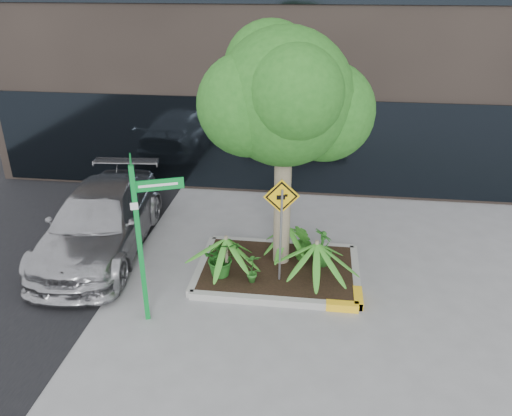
# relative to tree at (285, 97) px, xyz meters

# --- Properties ---
(ground) EXTENTS (80.00, 80.00, 0.00)m
(ground) POSITION_rel_tree_xyz_m (-0.24, -0.61, -3.60)
(ground) COLOR gray
(ground) RESTS_ON ground
(planter) EXTENTS (3.35, 2.36, 0.15)m
(planter) POSITION_rel_tree_xyz_m (-0.01, -0.34, -3.50)
(planter) COLOR #9E9E99
(planter) RESTS_ON ground
(tree) EXTENTS (3.29, 2.92, 4.93)m
(tree) POSITION_rel_tree_xyz_m (0.00, 0.00, 0.00)
(tree) COLOR gray
(tree) RESTS_ON ground
(palm_front) EXTENTS (1.03, 1.03, 1.15)m
(palm_front) POSITION_rel_tree_xyz_m (0.74, -0.76, -2.59)
(palm_front) COLOR gray
(palm_front) RESTS_ON ground
(palm_left) EXTENTS (0.98, 0.98, 1.09)m
(palm_left) POSITION_rel_tree_xyz_m (-1.03, -0.71, -2.64)
(palm_left) COLOR gray
(palm_left) RESTS_ON ground
(palm_back) EXTENTS (0.81, 0.81, 0.90)m
(palm_back) POSITION_rel_tree_xyz_m (0.12, 0.19, -2.78)
(palm_back) COLOR gray
(palm_back) RESTS_ON ground
(parked_car) EXTENTS (2.35, 4.97, 1.40)m
(parked_car) POSITION_rel_tree_xyz_m (-4.04, 0.20, -2.90)
(parked_car) COLOR #A7A7AC
(parked_car) RESTS_ON ground
(shrub_a) EXTENTS (0.98, 0.98, 0.81)m
(shrub_a) POSITION_rel_tree_xyz_m (-1.14, -0.74, -3.05)
(shrub_a) COLOR #1E5D1A
(shrub_a) RESTS_ON planter
(shrub_b) EXTENTS (0.58, 0.58, 0.80)m
(shrub_b) POSITION_rel_tree_xyz_m (0.86, -0.06, -3.06)
(shrub_b) COLOR #23611D
(shrub_b) RESTS_ON planter
(shrub_c) EXTENTS (0.40, 0.40, 0.65)m
(shrub_c) POSITION_rel_tree_xyz_m (-0.48, -0.91, -3.13)
(shrub_c) COLOR #26661F
(shrub_c) RESTS_ON planter
(shrub_d) EXTENTS (0.59, 0.59, 0.85)m
(shrub_d) POSITION_rel_tree_xyz_m (0.46, 0.05, -3.03)
(shrub_d) COLOR #2B6B1F
(shrub_d) RESTS_ON planter
(street_sign_post) EXTENTS (1.07, 0.83, 2.94)m
(street_sign_post) POSITION_rel_tree_xyz_m (-2.21, -2.04, -1.78)
(street_sign_post) COLOR #0D9133
(street_sign_post) RESTS_ON ground
(cattle_sign) EXTENTS (0.66, 0.19, 2.17)m
(cattle_sign) POSITION_rel_tree_xyz_m (0.05, -0.84, -1.99)
(cattle_sign) COLOR slate
(cattle_sign) RESTS_ON ground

